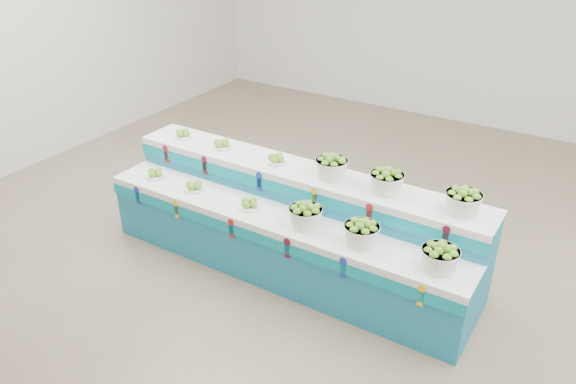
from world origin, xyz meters
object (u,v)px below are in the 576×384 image
(display_stand, at_px, (288,223))
(basket_lower_left, at_px, (305,215))
(basket_upper_right, at_px, (463,201))
(plate_upper_mid, at_px, (222,144))

(display_stand, relative_size, basket_lower_left, 12.36)
(display_stand, height_order, basket_lower_left, display_stand)
(display_stand, relative_size, basket_upper_right, 12.36)
(display_stand, xyz_separation_m, plate_upper_mid, (-1.01, 0.25, 0.56))
(basket_lower_left, relative_size, basket_upper_right, 1.00)
(plate_upper_mid, height_order, basket_upper_right, basket_upper_right)
(plate_upper_mid, bearing_deg, basket_lower_left, -20.05)
(basket_lower_left, bearing_deg, plate_upper_mid, 159.95)
(plate_upper_mid, bearing_deg, display_stand, -13.83)
(display_stand, xyz_separation_m, basket_upper_right, (1.63, 0.24, 0.63))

